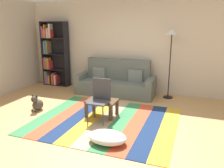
{
  "coord_description": "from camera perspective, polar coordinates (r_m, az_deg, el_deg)",
  "views": [
    {
      "loc": [
        1.8,
        -4.07,
        1.99
      ],
      "look_at": [
        0.03,
        0.72,
        0.65
      ],
      "focal_mm": 36.76,
      "sensor_mm": 36.0,
      "label": 1
    }
  ],
  "objects": [
    {
      "name": "ground_plane",
      "position": [
        4.87,
        -3.34,
        -9.41
      ],
      "size": [
        14.0,
        14.0,
        0.0
      ],
      "primitive_type": "plane",
      "color": "tan"
    },
    {
      "name": "folding_chair",
      "position": [
        4.76,
        -3.02,
        -3.12
      ],
      "size": [
        0.4,
        0.4,
        0.9
      ],
      "rotation": [
        0.0,
        0.0,
        -1.01
      ],
      "color": "#38383D",
      "rests_on": "ground_plane"
    },
    {
      "name": "pouf",
      "position": [
        4.03,
        -1.16,
        -13.11
      ],
      "size": [
        0.68,
        0.48,
        0.2
      ],
      "primitive_type": "ellipsoid",
      "color": "white",
      "rests_on": "rug"
    },
    {
      "name": "standing_lamp",
      "position": [
        6.3,
        14.55,
        10.31
      ],
      "size": [
        0.32,
        0.32,
        1.87
      ],
      "color": "black",
      "rests_on": "ground_plane"
    },
    {
      "name": "bookshelf",
      "position": [
        7.83,
        -14.53,
        6.75
      ],
      "size": [
        0.9,
        0.28,
        2.07
      ],
      "color": "black",
      "rests_on": "ground_plane"
    },
    {
      "name": "dog",
      "position": [
        5.71,
        -18.12,
        -4.75
      ],
      "size": [
        0.22,
        0.35,
        0.4
      ],
      "color": "#473D33",
      "rests_on": "ground_plane"
    },
    {
      "name": "rug",
      "position": [
        4.93,
        -1.59,
        -9.02
      ],
      "size": [
        2.91,
        2.49,
        0.01
      ],
      "color": "#387F4C",
      "rests_on": "ground_plane"
    },
    {
      "name": "couch",
      "position": [
        6.66,
        0.95,
        0.33
      ],
      "size": [
        2.26,
        0.8,
        1.0
      ],
      "color": "#59605B",
      "rests_on": "ground_plane"
    },
    {
      "name": "tv_remote",
      "position": [
        5.03,
        -1.74,
        -3.92
      ],
      "size": [
        0.07,
        0.16,
        0.02
      ],
      "primitive_type": "cube",
      "rotation": [
        0.0,
        0.0,
        -0.16
      ],
      "color": "black",
      "rests_on": "coffee_table"
    },
    {
      "name": "back_wall",
      "position": [
        6.89,
        5.09,
        9.32
      ],
      "size": [
        6.8,
        0.1,
        2.7
      ],
      "primitive_type": "cube",
      "color": "beige",
      "rests_on": "ground_plane"
    },
    {
      "name": "coffee_table",
      "position": [
        5.06,
        -2.53,
        -4.8
      ],
      "size": [
        0.65,
        0.47,
        0.36
      ],
      "color": "#513826",
      "rests_on": "rug"
    }
  ]
}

